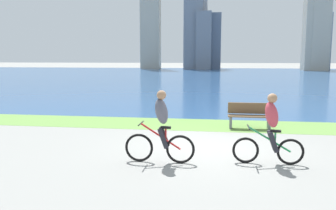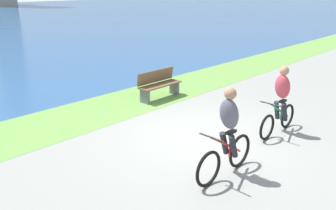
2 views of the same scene
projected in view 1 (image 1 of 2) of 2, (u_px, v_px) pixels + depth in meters
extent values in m
plane|color=gray|center=(208.00, 148.00, 9.33)|extent=(300.00, 300.00, 0.00)
cube|color=#6B9947|center=(210.00, 125.00, 12.45)|extent=(120.00, 2.26, 0.01)
cube|color=#2D568C|center=(215.00, 76.00, 46.42)|extent=(300.00, 67.04, 0.00)
torus|color=black|center=(139.00, 148.00, 8.04)|extent=(0.68, 0.06, 0.68)
torus|color=black|center=(180.00, 149.00, 7.90)|extent=(0.68, 0.06, 0.68)
cylinder|color=red|center=(161.00, 136.00, 7.93)|extent=(0.96, 0.04, 0.63)
cylinder|color=red|center=(166.00, 139.00, 7.92)|extent=(0.04, 0.04, 0.49)
cube|color=black|center=(166.00, 127.00, 7.88)|extent=(0.24, 0.10, 0.05)
cylinder|color=black|center=(141.00, 123.00, 7.95)|extent=(0.03, 0.52, 0.03)
ellipsoid|color=#595966|center=(162.00, 111.00, 7.84)|extent=(0.40, 0.36, 0.65)
sphere|color=#A57A59|center=(161.00, 95.00, 7.79)|extent=(0.22, 0.22, 0.22)
cylinder|color=#26262D|center=(163.00, 138.00, 7.82)|extent=(0.27, 0.11, 0.49)
cylinder|color=#26262D|center=(164.00, 136.00, 8.02)|extent=(0.27, 0.11, 0.49)
torus|color=black|center=(246.00, 150.00, 7.93)|extent=(0.62, 0.06, 0.62)
torus|color=black|center=(290.00, 152.00, 7.79)|extent=(0.62, 0.06, 0.62)
cylinder|color=#268C4C|center=(269.00, 139.00, 7.82)|extent=(0.99, 0.04, 0.60)
cylinder|color=#268C4C|center=(275.00, 142.00, 7.81)|extent=(0.04, 0.04, 0.46)
cube|color=black|center=(275.00, 131.00, 7.77)|extent=(0.24, 0.10, 0.05)
cylinder|color=black|center=(249.00, 127.00, 7.85)|extent=(0.03, 0.52, 0.03)
ellipsoid|color=#BF3F4C|center=(272.00, 115.00, 7.74)|extent=(0.40, 0.36, 0.65)
sphere|color=#A57A59|center=(272.00, 98.00, 7.68)|extent=(0.22, 0.22, 0.22)
cylinder|color=#26262D|center=(273.00, 142.00, 7.72)|extent=(0.27, 0.11, 0.49)
cylinder|color=#26262D|center=(272.00, 140.00, 7.91)|extent=(0.27, 0.11, 0.49)
cube|color=brown|center=(250.00, 116.00, 11.73)|extent=(1.50, 0.45, 0.04)
cube|color=brown|center=(250.00, 108.00, 11.89)|extent=(1.50, 0.11, 0.40)
cube|color=#595960|center=(269.00, 123.00, 11.67)|extent=(0.08, 0.37, 0.45)
cube|color=#595960|center=(231.00, 122.00, 11.85)|extent=(0.08, 0.37, 0.45)
cube|color=#ADA899|center=(150.00, 4.00, 73.21)|extent=(4.15, 2.82, 27.79)
cube|color=slate|center=(194.00, 17.00, 70.91)|extent=(3.93, 3.89, 21.73)
cube|color=#B7B7BC|center=(202.00, 16.00, 72.90)|extent=(2.37, 2.42, 22.63)
cube|color=slate|center=(204.00, 41.00, 70.42)|extent=(3.08, 4.10, 11.81)
cube|color=slate|center=(216.00, 42.00, 72.66)|extent=(2.00, 4.47, 11.73)
cube|color=#ADA899|center=(314.00, 15.00, 63.11)|extent=(3.36, 3.23, 20.55)
cube|color=#ADA899|center=(320.00, 10.00, 63.06)|extent=(3.26, 3.86, 22.51)
cube|color=#8C939E|center=(319.00, 42.00, 68.42)|extent=(4.07, 2.79, 11.32)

